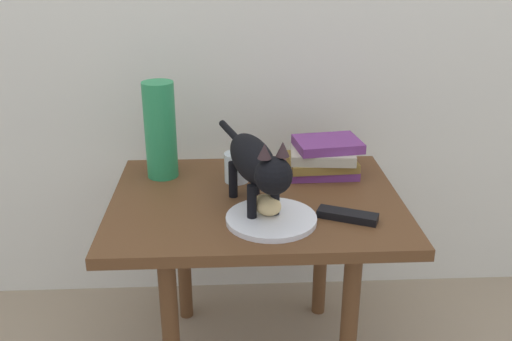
{
  "coord_description": "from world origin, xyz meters",
  "views": [
    {
      "loc": [
        -0.07,
        -1.41,
        1.2
      ],
      "look_at": [
        0.0,
        0.0,
        0.62
      ],
      "focal_mm": 40.31,
      "sensor_mm": 36.0,
      "label": 1
    }
  ],
  "objects_px": {
    "plate": "(271,219)",
    "bread_roll": "(267,205)",
    "book_stack": "(323,157)",
    "tv_remote": "(347,216)",
    "candle_jar": "(236,169)",
    "green_vase": "(160,130)",
    "side_table": "(256,222)",
    "cat": "(256,163)"
  },
  "relations": [
    {
      "from": "cat",
      "to": "green_vase",
      "type": "bearing_deg",
      "value": 136.46
    },
    {
      "from": "bread_roll",
      "to": "green_vase",
      "type": "xyz_separation_m",
      "value": [
        -0.29,
        0.29,
        0.1
      ]
    },
    {
      "from": "tv_remote",
      "to": "cat",
      "type": "bearing_deg",
      "value": -170.0
    },
    {
      "from": "side_table",
      "to": "book_stack",
      "type": "height_order",
      "value": "book_stack"
    },
    {
      "from": "book_stack",
      "to": "cat",
      "type": "bearing_deg",
      "value": -130.88
    },
    {
      "from": "cat",
      "to": "tv_remote",
      "type": "distance_m",
      "value": 0.26
    },
    {
      "from": "plate",
      "to": "tv_remote",
      "type": "distance_m",
      "value": 0.19
    },
    {
      "from": "candle_jar",
      "to": "bread_roll",
      "type": "bearing_deg",
      "value": -73.61
    },
    {
      "from": "side_table",
      "to": "plate",
      "type": "relative_size",
      "value": 3.45
    },
    {
      "from": "plate",
      "to": "tv_remote",
      "type": "xyz_separation_m",
      "value": [
        0.19,
        0.0,
        0.0
      ]
    },
    {
      "from": "plate",
      "to": "tv_remote",
      "type": "bearing_deg",
      "value": 0.98
    },
    {
      "from": "green_vase",
      "to": "tv_remote",
      "type": "xyz_separation_m",
      "value": [
        0.49,
        -0.31,
        -0.13
      ]
    },
    {
      "from": "candle_jar",
      "to": "plate",
      "type": "bearing_deg",
      "value": -72.62
    },
    {
      "from": "plate",
      "to": "cat",
      "type": "bearing_deg",
      "value": 119.93
    },
    {
      "from": "plate",
      "to": "bread_roll",
      "type": "xyz_separation_m",
      "value": [
        -0.01,
        0.01,
        0.03
      ]
    },
    {
      "from": "green_vase",
      "to": "plate",
      "type": "bearing_deg",
      "value": -46.17
    },
    {
      "from": "green_vase",
      "to": "bread_roll",
      "type": "bearing_deg",
      "value": -45.67
    },
    {
      "from": "side_table",
      "to": "bread_roll",
      "type": "distance_m",
      "value": 0.17
    },
    {
      "from": "bread_roll",
      "to": "cat",
      "type": "relative_size",
      "value": 0.17
    },
    {
      "from": "cat",
      "to": "tv_remote",
      "type": "xyz_separation_m",
      "value": [
        0.23,
        -0.06,
        -0.12
      ]
    },
    {
      "from": "plate",
      "to": "green_vase",
      "type": "distance_m",
      "value": 0.45
    },
    {
      "from": "green_vase",
      "to": "tv_remote",
      "type": "bearing_deg",
      "value": -32.09
    },
    {
      "from": "plate",
      "to": "cat",
      "type": "relative_size",
      "value": 0.49
    },
    {
      "from": "candle_jar",
      "to": "green_vase",
      "type": "bearing_deg",
      "value": 166.88
    },
    {
      "from": "plate",
      "to": "green_vase",
      "type": "bearing_deg",
      "value": 133.83
    },
    {
      "from": "bread_roll",
      "to": "cat",
      "type": "height_order",
      "value": "cat"
    },
    {
      "from": "plate",
      "to": "book_stack",
      "type": "bearing_deg",
      "value": 59.89
    },
    {
      "from": "side_table",
      "to": "tv_remote",
      "type": "xyz_separation_m",
      "value": [
        0.22,
        -0.14,
        0.08
      ]
    },
    {
      "from": "bread_roll",
      "to": "tv_remote",
      "type": "distance_m",
      "value": 0.2
    },
    {
      "from": "bread_roll",
      "to": "candle_jar",
      "type": "xyz_separation_m",
      "value": [
        -0.07,
        0.24,
        -0.0
      ]
    },
    {
      "from": "side_table",
      "to": "plate",
      "type": "height_order",
      "value": "plate"
    },
    {
      "from": "cat",
      "to": "bread_roll",
      "type": "bearing_deg",
      "value": -60.74
    },
    {
      "from": "bread_roll",
      "to": "tv_remote",
      "type": "xyz_separation_m",
      "value": [
        0.2,
        -0.01,
        -0.03
      ]
    },
    {
      "from": "side_table",
      "to": "cat",
      "type": "height_order",
      "value": "cat"
    },
    {
      "from": "book_stack",
      "to": "green_vase",
      "type": "height_order",
      "value": "green_vase"
    },
    {
      "from": "side_table",
      "to": "green_vase",
      "type": "height_order",
      "value": "green_vase"
    },
    {
      "from": "plate",
      "to": "book_stack",
      "type": "relative_size",
      "value": 1.04
    },
    {
      "from": "plate",
      "to": "green_vase",
      "type": "xyz_separation_m",
      "value": [
        -0.3,
        0.31,
        0.13
      ]
    },
    {
      "from": "candle_jar",
      "to": "tv_remote",
      "type": "relative_size",
      "value": 0.57
    },
    {
      "from": "bread_roll",
      "to": "green_vase",
      "type": "bearing_deg",
      "value": 134.33
    },
    {
      "from": "book_stack",
      "to": "tv_remote",
      "type": "relative_size",
      "value": 1.45
    },
    {
      "from": "side_table",
      "to": "plate",
      "type": "xyz_separation_m",
      "value": [
        0.03,
        -0.14,
        0.08
      ]
    }
  ]
}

